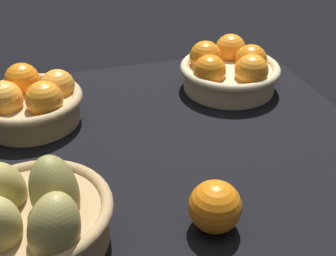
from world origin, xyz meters
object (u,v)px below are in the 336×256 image
basket_far_right_pears (32,217)px  basket_near_left (229,70)px  loose_orange_front_gap (215,207)px  basket_near_right (31,101)px

basket_far_right_pears → basket_near_left: 58.33cm
basket_far_right_pears → loose_orange_front_gap: bearing=171.4°
basket_far_right_pears → basket_near_left: size_ratio=0.98×
basket_far_right_pears → basket_near_left: basket_far_right_pears is taller
basket_far_right_pears → loose_orange_front_gap: (-25.17, 3.80, -1.18)cm
basket_near_right → basket_near_left: 44.20cm
basket_far_right_pears → loose_orange_front_gap: 25.48cm
loose_orange_front_gap → basket_near_left: bearing=-115.6°
basket_near_right → basket_far_right_pears: 34.66cm
basket_near_right → basket_far_right_pears: (0.75, 34.65, 0.45)cm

